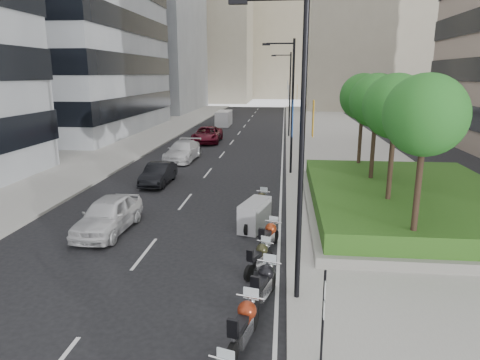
# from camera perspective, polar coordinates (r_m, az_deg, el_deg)

# --- Properties ---
(ground) EXTENTS (160.00, 160.00, 0.00)m
(ground) POSITION_cam_1_polar(r_m,az_deg,el_deg) (13.47, -11.81, -16.65)
(ground) COLOR black
(ground) RESTS_ON ground
(sidewalk_right) EXTENTS (10.00, 100.00, 0.15)m
(sidewalk_right) POSITION_cam_1_polar(r_m,az_deg,el_deg) (41.87, 13.02, 4.39)
(sidewalk_right) COLOR #9E9B93
(sidewalk_right) RESTS_ON ground
(sidewalk_left) EXTENTS (8.00, 100.00, 0.15)m
(sidewalk_left) POSITION_cam_1_polar(r_m,az_deg,el_deg) (44.44, -15.03, 4.81)
(sidewalk_left) COLOR #9E9B93
(sidewalk_left) RESTS_ON ground
(lane_edge) EXTENTS (0.12, 100.00, 0.01)m
(lane_edge) POSITION_cam_1_polar(r_m,az_deg,el_deg) (41.55, 5.73, 4.51)
(lane_edge) COLOR silver
(lane_edge) RESTS_ON ground
(lane_centre) EXTENTS (0.12, 100.00, 0.01)m
(lane_centre) POSITION_cam_1_polar(r_m,az_deg,el_deg) (41.89, -1.42, 4.65)
(lane_centre) COLOR silver
(lane_centre) RESTS_ON ground
(building_grey_far) EXTENTS (22.00, 26.00, 30.00)m
(building_grey_far) POSITION_cam_1_polar(r_m,az_deg,el_deg) (86.02, -13.73, 19.08)
(building_grey_far) COLOR gray
(building_grey_far) RESTS_ON ground
(building_cream_right) EXTENTS (28.00, 24.00, 36.00)m
(building_cream_right) POSITION_cam_1_polar(r_m,az_deg,el_deg) (93.47, 18.27, 20.21)
(building_cream_right) COLOR #B7AD93
(building_cream_right) RESTS_ON ground
(building_cream_left) EXTENTS (26.00, 24.00, 34.00)m
(building_cream_left) POSITION_cam_1_polar(r_m,az_deg,el_deg) (113.57, -5.47, 19.08)
(building_cream_left) COLOR #B7AD93
(building_cream_left) RESTS_ON ground
(building_cream_centre) EXTENTS (30.00, 24.00, 38.00)m
(building_cream_centre) POSITION_cam_1_polar(r_m,az_deg,el_deg) (131.57, 5.42, 19.25)
(building_cream_centre) COLOR #B7AD93
(building_cream_centre) RESTS_ON ground
(planter) EXTENTS (10.00, 14.00, 0.40)m
(planter) POSITION_cam_1_polar(r_m,az_deg,el_deg) (22.82, 21.47, -3.43)
(planter) COLOR gray
(planter) RESTS_ON sidewalk_right
(hedge) EXTENTS (9.40, 13.40, 0.80)m
(hedge) POSITION_cam_1_polar(r_m,az_deg,el_deg) (22.66, 21.60, -1.98)
(hedge) COLOR #1C4614
(hedge) RESTS_ON planter
(tree_0) EXTENTS (2.80, 2.80, 6.30)m
(tree_0) POSITION_cam_1_polar(r_m,az_deg,el_deg) (15.77, 23.48, 7.85)
(tree_0) COLOR #332319
(tree_0) RESTS_ON planter
(tree_1) EXTENTS (2.80, 2.80, 6.30)m
(tree_1) POSITION_cam_1_polar(r_m,az_deg,el_deg) (19.61, 20.05, 9.14)
(tree_1) COLOR #332319
(tree_1) RESTS_ON planter
(tree_2) EXTENTS (2.80, 2.80, 6.30)m
(tree_2) POSITION_cam_1_polar(r_m,az_deg,el_deg) (23.51, 17.73, 9.99)
(tree_2) COLOR #332319
(tree_2) RESTS_ON planter
(tree_3) EXTENTS (2.80, 2.80, 6.30)m
(tree_3) POSITION_cam_1_polar(r_m,az_deg,el_deg) (27.43, 16.07, 10.58)
(tree_3) COLOR #332319
(tree_3) RESTS_ON planter
(lamp_post_0) EXTENTS (2.34, 0.45, 9.00)m
(lamp_post_0) POSITION_cam_1_polar(r_m,az_deg,el_deg) (12.12, 7.55, 5.65)
(lamp_post_0) COLOR black
(lamp_post_0) RESTS_ON ground
(lamp_post_1) EXTENTS (2.34, 0.45, 9.00)m
(lamp_post_1) POSITION_cam_1_polar(r_m,az_deg,el_deg) (29.05, 6.71, 10.47)
(lamp_post_1) COLOR black
(lamp_post_1) RESTS_ON ground
(lamp_post_2) EXTENTS (2.34, 0.45, 9.00)m
(lamp_post_2) POSITION_cam_1_polar(r_m,az_deg,el_deg) (47.03, 6.48, 11.79)
(lamp_post_2) COLOR black
(lamp_post_2) RESTS_ON ground
(parking_sign) EXTENTS (0.06, 0.32, 2.50)m
(parking_sign) POSITION_cam_1_polar(r_m,az_deg,el_deg) (10.51, 11.05, -16.86)
(parking_sign) COLOR black
(parking_sign) RESTS_ON ground
(motorcycle_1) EXTENTS (0.85, 2.29, 1.16)m
(motorcycle_1) POSITION_cam_1_polar(r_m,az_deg,el_deg) (11.41, 0.51, -18.82)
(motorcycle_1) COLOR black
(motorcycle_1) RESTS_ON ground
(motorcycle_2) EXTENTS (0.90, 2.25, 1.15)m
(motorcycle_2) POSITION_cam_1_polar(r_m,az_deg,el_deg) (13.31, 3.18, -13.73)
(motorcycle_2) COLOR black
(motorcycle_2) RESTS_ON ground
(motorcycle_3) EXTENTS (0.96, 1.86, 0.99)m
(motorcycle_3) POSITION_cam_1_polar(r_m,az_deg,el_deg) (15.23, 2.58, -10.34)
(motorcycle_3) COLOR black
(motorcycle_3) RESTS_ON ground
(motorcycle_4) EXTENTS (0.91, 2.01, 1.04)m
(motorcycle_4) POSITION_cam_1_polar(r_m,az_deg,el_deg) (17.06, 3.84, -7.51)
(motorcycle_4) COLOR black
(motorcycle_4) RESTS_ON ground
(motorcycle_5) EXTENTS (1.43, 2.29, 1.30)m
(motorcycle_5) POSITION_cam_1_polar(r_m,az_deg,el_deg) (19.20, 1.98, -4.71)
(motorcycle_5) COLOR black
(motorcycle_5) RESTS_ON ground
(motorcycle_6) EXTENTS (0.90, 2.04, 1.05)m
(motorcycle_6) POSITION_cam_1_polar(r_m,az_deg,el_deg) (21.27, 2.65, -3.07)
(motorcycle_6) COLOR black
(motorcycle_6) RESTS_ON ground
(car_a) EXTENTS (1.97, 4.62, 1.56)m
(car_a) POSITION_cam_1_polar(r_m,az_deg,el_deg) (19.70, -17.17, -4.45)
(car_a) COLOR silver
(car_a) RESTS_ON ground
(car_b) EXTENTS (1.46, 4.06, 1.33)m
(car_b) POSITION_cam_1_polar(r_m,az_deg,el_deg) (27.44, -10.84, 0.82)
(car_b) COLOR black
(car_b) RESTS_ON ground
(car_c) EXTENTS (2.40, 5.41, 1.54)m
(car_c) POSITION_cam_1_polar(r_m,az_deg,el_deg) (34.74, -7.64, 3.87)
(car_c) COLOR silver
(car_c) RESTS_ON ground
(car_d) EXTENTS (2.84, 5.83, 1.60)m
(car_d) POSITION_cam_1_polar(r_m,az_deg,el_deg) (43.73, -4.40, 6.06)
(car_d) COLOR #5A0A1A
(car_d) RESTS_ON ground
(delivery_van) EXTENTS (1.78, 4.65, 1.95)m
(delivery_van) POSITION_cam_1_polar(r_m,az_deg,el_deg) (57.86, -2.20, 8.14)
(delivery_van) COLOR silver
(delivery_van) RESTS_ON ground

